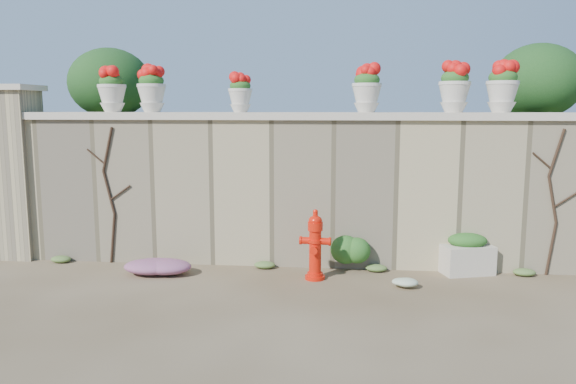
# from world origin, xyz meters

# --- Properties ---
(ground) EXTENTS (80.00, 80.00, 0.00)m
(ground) POSITION_xyz_m (0.00, 0.00, 0.00)
(ground) COLOR #503D28
(ground) RESTS_ON ground
(stone_wall) EXTENTS (8.00, 0.40, 2.00)m
(stone_wall) POSITION_xyz_m (0.00, 1.80, 1.00)
(stone_wall) COLOR tan
(stone_wall) RESTS_ON ground
(wall_cap) EXTENTS (8.10, 0.52, 0.10)m
(wall_cap) POSITION_xyz_m (0.00, 1.80, 2.05)
(wall_cap) COLOR beige
(wall_cap) RESTS_ON stone_wall
(gate_pillar) EXTENTS (0.72, 0.72, 2.48)m
(gate_pillar) POSITION_xyz_m (-4.15, 1.80, 1.26)
(gate_pillar) COLOR tan
(gate_pillar) RESTS_ON ground
(raised_fill) EXTENTS (9.00, 6.00, 2.00)m
(raised_fill) POSITION_xyz_m (0.00, 5.00, 1.00)
(raised_fill) COLOR #384C23
(raised_fill) RESTS_ON ground
(back_shrub_left) EXTENTS (1.30, 1.30, 1.10)m
(back_shrub_left) POSITION_xyz_m (-3.20, 3.00, 2.55)
(back_shrub_left) COLOR #143814
(back_shrub_left) RESTS_ON raised_fill
(back_shrub_right) EXTENTS (1.30, 1.30, 1.10)m
(back_shrub_right) POSITION_xyz_m (3.40, 3.00, 2.55)
(back_shrub_right) COLOR #143814
(back_shrub_right) RESTS_ON raised_fill
(vine_left) EXTENTS (0.60, 0.04, 1.91)m
(vine_left) POSITION_xyz_m (-2.67, 1.58, 0.99)
(vine_left) COLOR black
(vine_left) RESTS_ON ground
(vine_right) EXTENTS (0.60, 0.04, 1.91)m
(vine_right) POSITION_xyz_m (3.23, 1.58, 0.99)
(vine_right) COLOR black
(vine_right) RESTS_ON ground
(fire_hydrant) EXTENTS (0.39, 0.27, 0.89)m
(fire_hydrant) POSITION_xyz_m (0.20, 1.10, 0.45)
(fire_hydrant) COLOR red
(fire_hydrant) RESTS_ON ground
(planter_box) EXTENTS (0.73, 0.54, 0.54)m
(planter_box) POSITION_xyz_m (2.17, 1.55, 0.25)
(planter_box) COLOR beige
(planter_box) RESTS_ON ground
(green_shrub) EXTENTS (0.68, 0.61, 0.64)m
(green_shrub) POSITION_xyz_m (0.71, 1.55, 0.32)
(green_shrub) COLOR #1E5119
(green_shrub) RESTS_ON ground
(magenta_clump) EXTENTS (0.93, 0.62, 0.25)m
(magenta_clump) POSITION_xyz_m (-1.88, 1.12, 0.12)
(magenta_clump) COLOR #BF26A4
(magenta_clump) RESTS_ON ground
(white_flowers) EXTENTS (0.46, 0.36, 0.16)m
(white_flowers) POSITION_xyz_m (1.34, 0.80, 0.08)
(white_flowers) COLOR white
(white_flowers) RESTS_ON ground
(urn_pot_0) EXTENTS (0.39, 0.39, 0.61)m
(urn_pot_0) POSITION_xyz_m (-2.67, 1.80, 2.40)
(urn_pot_0) COLOR beige
(urn_pot_0) RESTS_ON wall_cap
(urn_pot_1) EXTENTS (0.39, 0.39, 0.62)m
(urn_pot_1) POSITION_xyz_m (-2.10, 1.80, 2.41)
(urn_pot_1) COLOR beige
(urn_pot_1) RESTS_ON wall_cap
(urn_pot_2) EXTENTS (0.33, 0.33, 0.51)m
(urn_pot_2) POSITION_xyz_m (-0.86, 1.80, 2.35)
(urn_pot_2) COLOR beige
(urn_pot_2) RESTS_ON wall_cap
(urn_pot_3) EXTENTS (0.39, 0.39, 0.61)m
(urn_pot_3) POSITION_xyz_m (0.84, 1.80, 2.40)
(urn_pot_3) COLOR beige
(urn_pot_3) RESTS_ON wall_cap
(urn_pot_4) EXTENTS (0.41, 0.41, 0.64)m
(urn_pot_4) POSITION_xyz_m (1.97, 1.80, 2.42)
(urn_pot_4) COLOR beige
(urn_pot_4) RESTS_ON wall_cap
(urn_pot_5) EXTENTS (0.41, 0.41, 0.65)m
(urn_pot_5) POSITION_xyz_m (2.57, 1.80, 2.42)
(urn_pot_5) COLOR beige
(urn_pot_5) RESTS_ON wall_cap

